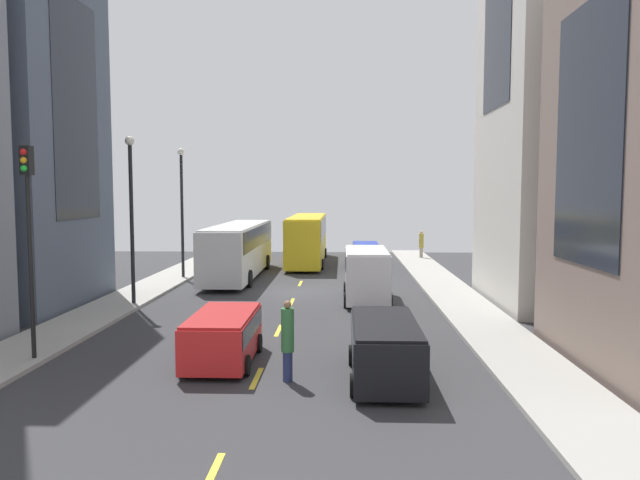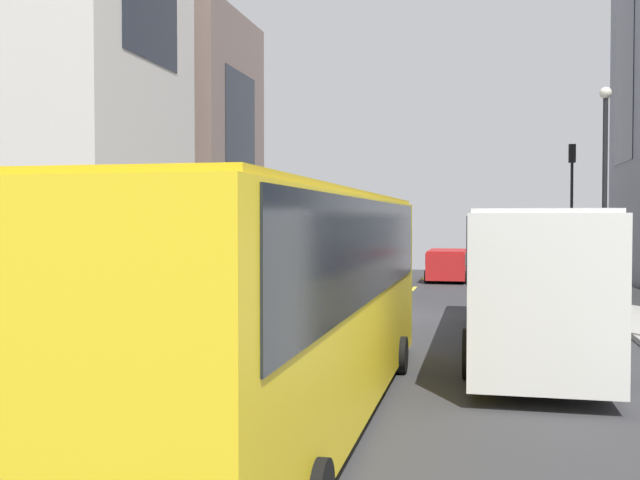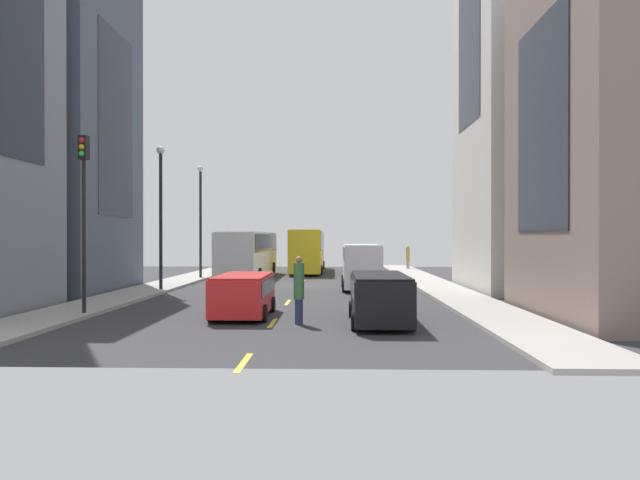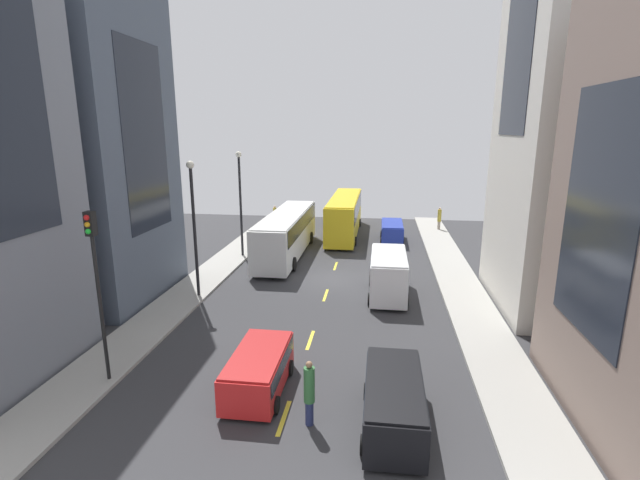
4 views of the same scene
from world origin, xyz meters
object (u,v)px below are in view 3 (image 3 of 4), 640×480
(pedestrian_crossing_near, at_px, (230,257))
(pedestrian_walking_far, at_px, (408,256))
(pedestrian_crossing_mid, at_px, (299,288))
(car_black_1, at_px, (380,294))
(car_blue_0, at_px, (360,261))
(car_red_2, at_px, (244,292))
(city_bus_white, at_px, (249,251))
(traffic_light_near_corner, at_px, (84,191))
(streetcar_yellow, at_px, (308,247))
(delivery_van_white, at_px, (361,263))

(pedestrian_crossing_near, bearing_deg, pedestrian_walking_far, 98.08)
(pedestrian_crossing_mid, bearing_deg, car_black_1, 98.35)
(car_blue_0, relative_size, car_red_2, 1.14)
(city_bus_white, bearing_deg, car_blue_0, 34.32)
(car_blue_0, distance_m, car_black_1, 26.03)
(car_black_1, height_order, pedestrian_crossing_mid, pedestrian_crossing_mid)
(pedestrian_crossing_mid, bearing_deg, pedestrian_walking_far, 168.73)
(traffic_light_near_corner, bearing_deg, car_black_1, -6.70)
(streetcar_yellow, bearing_deg, city_bus_white, -116.74)
(pedestrian_crossing_near, xyz_separation_m, traffic_light_near_corner, (0.19, -29.64, 3.54))
(city_bus_white, xyz_separation_m, pedestrian_crossing_near, (-3.42, 10.53, -0.82))
(pedestrian_walking_far, bearing_deg, traffic_light_near_corner, 132.91)
(car_black_1, xyz_separation_m, pedestrian_crossing_mid, (-2.79, -0.27, 0.23))
(delivery_van_white, bearing_deg, streetcar_yellow, 103.75)
(city_bus_white, height_order, delivery_van_white, city_bus_white)
(car_black_1, relative_size, pedestrian_crossing_near, 2.40)
(car_blue_0, bearing_deg, car_black_1, -91.01)
(car_red_2, bearing_deg, streetcar_yellow, 87.63)
(car_black_1, distance_m, pedestrian_crossing_near, 32.90)
(pedestrian_crossing_near, bearing_deg, car_blue_0, 75.10)
(car_blue_0, relative_size, traffic_light_near_corner, 0.71)
(city_bus_white, xyz_separation_m, pedestrian_crossing_mid, (4.99, -20.67, -0.77))
(car_blue_0, bearing_deg, pedestrian_crossing_near, 157.16)
(city_bus_white, distance_m, delivery_van_white, 11.17)
(delivery_van_white, bearing_deg, car_blue_0, 87.90)
(car_black_1, relative_size, pedestrian_crossing_mid, 2.03)
(car_black_1, relative_size, pedestrian_walking_far, 2.20)
(pedestrian_crossing_mid, distance_m, pedestrian_crossing_near, 32.32)
(delivery_van_white, height_order, car_blue_0, delivery_van_white)
(car_red_2, bearing_deg, city_bus_white, 98.37)
(city_bus_white, relative_size, delivery_van_white, 2.43)
(car_black_1, bearing_deg, delivery_van_white, 90.19)
(streetcar_yellow, xyz_separation_m, pedestrian_walking_far, (8.98, 2.87, -0.84))
(pedestrian_crossing_near, bearing_deg, traffic_light_near_corner, 8.30)
(car_black_1, bearing_deg, streetcar_yellow, 97.89)
(delivery_van_white, xyz_separation_m, car_blue_0, (0.50, 13.67, -0.51))
(delivery_van_white, height_order, car_black_1, delivery_van_white)
(streetcar_yellow, xyz_separation_m, car_blue_0, (4.36, -2.08, -1.12))
(traffic_light_near_corner, bearing_deg, delivery_van_white, 45.26)
(streetcar_yellow, relative_size, pedestrian_crossing_near, 6.43)
(pedestrian_crossing_near, bearing_deg, city_bus_white, 25.92)
(pedestrian_crossing_near, bearing_deg, pedestrian_crossing_mid, 23.02)
(car_black_1, xyz_separation_m, pedestrian_walking_far, (5.08, 30.98, 0.28))
(car_blue_0, xyz_separation_m, pedestrian_crossing_near, (-11.66, 4.91, 0.19))
(delivery_van_white, height_order, pedestrian_walking_far, delivery_van_white)
(delivery_van_white, relative_size, car_red_2, 1.28)
(car_black_1, distance_m, traffic_light_near_corner, 11.69)
(car_blue_0, height_order, pedestrian_crossing_near, pedestrian_crossing_near)
(delivery_van_white, relative_size, pedestrian_crossing_near, 2.70)
(delivery_van_white, bearing_deg, city_bus_white, 133.88)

